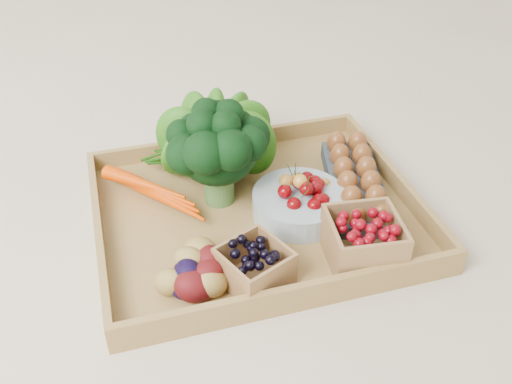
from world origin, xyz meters
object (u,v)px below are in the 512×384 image
object	(u,v)px
egg_carton	(355,187)
tray	(256,216)
broccoli	(218,168)
cherry_bowl	(299,204)

from	to	relation	value
egg_carton	tray	bearing A→B (deg)	-165.33
tray	broccoli	distance (m)	0.11
tray	cherry_bowl	distance (m)	0.08
tray	egg_carton	xyz separation A→B (m)	(0.19, 0.00, 0.02)
tray	cherry_bowl	bearing A→B (deg)	-18.36
broccoli	egg_carton	xyz separation A→B (m)	(0.24, -0.05, -0.05)
broccoli	egg_carton	bearing A→B (deg)	-12.38
cherry_bowl	egg_carton	world-z (taller)	cherry_bowl
broccoli	tray	bearing A→B (deg)	-45.32
tray	egg_carton	bearing A→B (deg)	0.21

